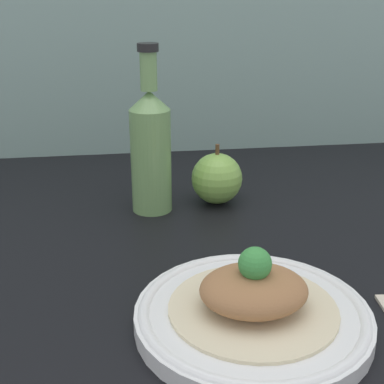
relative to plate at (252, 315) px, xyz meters
The scene contains 5 objects.
ground_plane 13.96cm from the plate, 96.60° to the left, with size 180.00×110.00×4.00cm, color black.
plate is the anchor object (origin of this frame).
plated_food 2.92cm from the plate, ahead, with size 18.12×18.12×7.33cm.
cider_bottle 35.83cm from the plate, 103.92° to the left, with size 6.43×6.43×26.39cm.
apple 35.35cm from the plate, 85.73° to the left, with size 8.49×8.49×10.11cm.
Camera 1 is at (-11.69, -60.62, 34.32)cm, focal length 50.00 mm.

